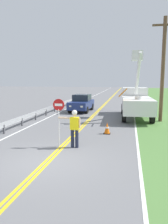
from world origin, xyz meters
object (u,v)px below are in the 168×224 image
object	(u,v)px
utility_pole_near	(163,68)
traffic_cone_lead	(107,128)
stop_sign_paddle	(59,112)
utility_bucket_truck	(136,101)
oncoming_sedan_nearest	(81,103)
flagger_worker	(74,126)

from	to	relation	value
utility_pole_near	traffic_cone_lead	world-z (taller)	utility_pole_near
stop_sign_paddle	utility_pole_near	size ratio (longest dim) A/B	0.30
utility_bucket_truck	traffic_cone_lead	world-z (taller)	utility_bucket_truck
traffic_cone_lead	oncoming_sedan_nearest	bearing A→B (deg)	111.78
oncoming_sedan_nearest	flagger_worker	bearing A→B (deg)	-79.24
utility_bucket_truck	oncoming_sedan_nearest	distance (m)	5.85
flagger_worker	utility_pole_near	bearing A→B (deg)	57.60
flagger_worker	utility_bucket_truck	xyz separation A→B (m)	(3.07, 9.32, 0.37)
utility_bucket_truck	utility_pole_near	size ratio (longest dim) A/B	0.89
oncoming_sedan_nearest	utility_pole_near	distance (m)	8.79
stop_sign_paddle	utility_bucket_truck	world-z (taller)	utility_bucket_truck
flagger_worker	stop_sign_paddle	xyz separation A→B (m)	(-0.77, 0.01, 0.66)
oncoming_sedan_nearest	utility_pole_near	xyz separation A→B (m)	(7.15, -3.96, 3.24)
stop_sign_paddle	oncoming_sedan_nearest	size ratio (longest dim) A/B	0.56
flagger_worker	oncoming_sedan_nearest	world-z (taller)	flagger_worker
utility_pole_near	flagger_worker	bearing A→B (deg)	-122.40
flagger_worker	utility_bucket_truck	distance (m)	9.82
utility_pole_near	stop_sign_paddle	bearing A→B (deg)	-126.31
flagger_worker	stop_sign_paddle	distance (m)	1.02
stop_sign_paddle	traffic_cone_lead	world-z (taller)	stop_sign_paddle
oncoming_sedan_nearest	utility_bucket_truck	bearing A→B (deg)	-24.35
flagger_worker	traffic_cone_lead	size ratio (longest dim) A/B	2.61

